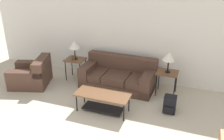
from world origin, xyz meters
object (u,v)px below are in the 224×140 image
Objects in this scene: backpack at (170,104)px; couch at (118,77)px; side_table_left at (75,61)px; armchair at (32,75)px; table_lamp_right at (169,57)px; coffee_table at (103,99)px; table_lamp_left at (74,45)px; side_table_right at (167,75)px.

couch is at bearing 151.42° from backpack.
armchair is at bearing -143.92° from side_table_left.
side_table_left is 1.52× the size of backpack.
table_lamp_right is at bearing 0.02° from couch.
side_table_left is (1.02, 0.74, 0.29)m from armchair.
side_table_left is 2.72m from table_lamp_right.
coffee_table is (2.42, -0.60, 0.06)m from armchair.
table_lamp_right reaches higher than backpack.
side_table_right is at bearing 0.00° from table_lamp_left.
coffee_table is 1.95m from side_table_left.
couch is 4.85× the size of backpack.
side_table_left is at bearing 36.08° from armchair.
side_table_left is 0.50m from table_lamp_left.
coffee_table is at bearing -161.44° from backpack.
table_lamp_right is at bearing 0.00° from side_table_left.
side_table_left is at bearing 163.67° from backpack.
armchair reaches higher than side_table_right.
armchair reaches higher than side_table_left.
side_table_left is 3.03m from backpack.
side_table_left is (-1.34, 0.00, 0.28)m from couch.
table_lamp_left is at bearing 180.00° from side_table_right.
side_table_right is at bearing 0.00° from side_table_left.
table_lamp_right is (2.67, 0.00, 0.00)m from table_lamp_left.
side_table_right is (1.27, 1.35, 0.22)m from coffee_table.
table_lamp_left is 2.67m from table_lamp_right.
couch is at bearing -0.02° from table_lamp_left.
side_table_right is at bearing 46.64° from coffee_table.
couch is 1.77m from backpack.
table_lamp_left reaches higher than backpack.
couch is 3.19× the size of side_table_right.
table_lamp_right reaches higher than armchair.
table_lamp_right reaches higher than side_table_left.
armchair is at bearing -168.59° from side_table_right.
armchair is 3.85m from table_lamp_right.
coffee_table is at bearing -43.88° from side_table_left.
table_lamp_left is 3.13m from backpack.
backpack is (2.89, -0.85, -0.86)m from table_lamp_left.
couch is 1.54m from table_lamp_left.
side_table_left and side_table_right have the same top height.
coffee_table is 1.86m from side_table_right.
backpack is at bearing -16.33° from table_lamp_left.
armchair is 2.50m from coffee_table.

